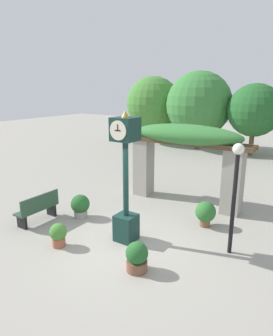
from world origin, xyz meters
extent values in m
plane|color=gray|center=(0.00, 0.00, 0.00)|extent=(60.00, 60.00, 0.00)
cube|color=#14332D|center=(-0.13, 0.23, 0.36)|extent=(0.52, 0.52, 0.72)
cylinder|color=#14332D|center=(-0.13, 0.23, 1.69)|extent=(0.15, 0.15, 1.93)
cylinder|color=gold|center=(-0.13, 0.23, 2.68)|extent=(0.23, 0.23, 0.04)
cube|color=#14332D|center=(-0.13, 0.23, 2.98)|extent=(0.57, 0.57, 0.57)
cylinder|color=beige|center=(-0.13, -0.07, 2.98)|extent=(0.47, 0.02, 0.47)
cylinder|color=beige|center=(-0.13, 0.53, 2.98)|extent=(0.47, 0.02, 0.47)
cube|color=black|center=(-0.13, -0.08, 2.98)|extent=(0.16, 0.01, 0.02)
cube|color=black|center=(-0.13, -0.08, 3.05)|extent=(0.02, 0.01, 0.15)
cone|color=gold|center=(-0.13, 0.23, 3.35)|extent=(0.20, 0.20, 0.16)
cube|color=gray|center=(-1.68, 3.56, 1.06)|extent=(0.59, 0.59, 2.12)
cube|color=gray|center=(1.68, 3.56, 1.06)|extent=(0.59, 0.59, 2.12)
cube|color=#4C3823|center=(0.00, 3.27, 2.19)|extent=(4.54, 0.11, 0.14)
cube|color=#4C3823|center=(0.00, 3.56, 2.19)|extent=(4.54, 0.11, 0.14)
cube|color=#4C3823|center=(0.00, 3.86, 2.19)|extent=(4.54, 0.11, 0.14)
ellipsoid|color=#387A38|center=(0.00, 3.56, 2.44)|extent=(3.85, 1.19, 0.70)
cylinder|color=#9E563D|center=(-1.39, -1.00, 0.12)|extent=(0.33, 0.33, 0.24)
sphere|color=#427F33|center=(-1.39, -1.00, 0.40)|extent=(0.44, 0.44, 0.44)
cylinder|color=brown|center=(1.33, 2.19, 0.11)|extent=(0.30, 0.30, 0.23)
sphere|color=#2D6B2D|center=(1.33, 2.19, 0.45)|extent=(0.60, 0.60, 0.60)
cylinder|color=gray|center=(-2.18, 0.64, 0.11)|extent=(0.41, 0.41, 0.23)
sphere|color=#235B28|center=(-2.18, 0.64, 0.45)|extent=(0.59, 0.59, 0.59)
cylinder|color=brown|center=(0.87, -0.78, 0.12)|extent=(0.47, 0.47, 0.24)
sphere|color=#235B28|center=(0.87, -0.78, 0.43)|extent=(0.51, 0.51, 0.51)
cube|color=#2D4C38|center=(-3.06, -0.32, 0.41)|extent=(0.42, 1.37, 0.05)
cube|color=#2D4C38|center=(-2.87, -0.32, 0.67)|extent=(0.04, 1.37, 0.45)
cube|color=black|center=(-3.06, 0.23, 0.20)|extent=(0.38, 0.08, 0.39)
cube|color=black|center=(-3.06, -0.87, 0.20)|extent=(0.38, 0.08, 0.39)
cylinder|color=black|center=(2.38, 1.12, 1.24)|extent=(0.10, 0.10, 2.48)
sphere|color=white|center=(2.38, 1.12, 2.62)|extent=(0.26, 0.26, 0.26)
cylinder|color=brown|center=(-7.06, 13.48, 0.75)|extent=(0.28, 0.28, 1.50)
sphere|color=#427F33|center=(-7.06, 13.48, 2.86)|extent=(3.87, 3.87, 3.87)
cylinder|color=brown|center=(-3.42, 13.12, 0.72)|extent=(0.28, 0.28, 1.44)
sphere|color=#387A38|center=(-3.42, 13.12, 2.92)|extent=(4.24, 4.24, 4.24)
cylinder|color=brown|center=(0.09, 13.01, 0.80)|extent=(0.28, 0.28, 1.60)
sphere|color=#235B28|center=(0.09, 13.01, 2.69)|extent=(3.11, 3.11, 3.11)
camera|label=1|loc=(4.10, -5.70, 3.95)|focal=32.00mm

